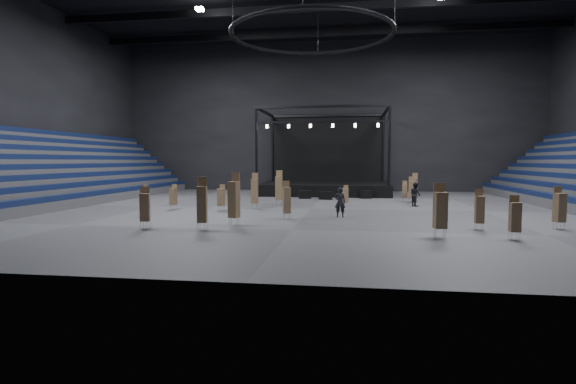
# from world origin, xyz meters

# --- Properties ---
(floor) EXTENTS (50.00, 50.00, 0.00)m
(floor) POSITION_xyz_m (0.00, 0.00, 0.00)
(floor) COLOR #48484A
(floor) RESTS_ON ground
(wall_back) EXTENTS (50.00, 0.20, 18.00)m
(wall_back) POSITION_xyz_m (0.00, 21.00, 9.00)
(wall_back) COLOR black
(wall_back) RESTS_ON ground
(wall_left) EXTENTS (0.20, 42.00, 18.00)m
(wall_left) POSITION_xyz_m (-25.00, 0.00, 9.00)
(wall_left) COLOR black
(wall_left) RESTS_ON ground
(bleachers_left) EXTENTS (7.20, 40.00, 6.40)m
(bleachers_left) POSITION_xyz_m (-22.94, 0.00, 1.73)
(bleachers_left) COLOR #464749
(bleachers_left) RESTS_ON floor
(stage) EXTENTS (14.00, 10.00, 9.20)m
(stage) POSITION_xyz_m (0.00, 16.24, 1.45)
(stage) COLOR black
(stage) RESTS_ON floor
(truss_ring) EXTENTS (12.30, 12.30, 5.15)m
(truss_ring) POSITION_xyz_m (-0.00, 0.00, 13.00)
(truss_ring) COLOR black
(truss_ring) RESTS_ON ceiling
(flight_case_left) EXTENTS (1.25, 0.75, 0.78)m
(flight_case_left) POSITION_xyz_m (-1.44, 9.03, 0.39)
(flight_case_left) COLOR black
(flight_case_left) RESTS_ON floor
(flight_case_mid) EXTENTS (1.28, 0.83, 0.79)m
(flight_case_mid) POSITION_xyz_m (0.60, 8.20, 0.39)
(flight_case_mid) COLOR black
(flight_case_mid) RESTS_ON floor
(flight_case_right) EXTENTS (1.26, 0.89, 0.76)m
(flight_case_right) POSITION_xyz_m (4.38, 10.01, 0.38)
(flight_case_right) COLOR black
(flight_case_right) RESTS_ON floor
(chair_stack_0) EXTENTS (0.55, 0.55, 2.80)m
(chair_stack_0) POSITION_xyz_m (-4.69, -11.29, 1.41)
(chair_stack_0) COLOR silver
(chair_stack_0) RESTS_ON floor
(chair_stack_1) EXTENTS (0.49, 0.49, 2.04)m
(chair_stack_1) POSITION_xyz_m (-10.76, -5.48, 1.07)
(chair_stack_1) COLOR silver
(chair_stack_1) RESTS_ON floor
(chair_stack_2) EXTENTS (0.56, 0.56, 2.40)m
(chair_stack_2) POSITION_xyz_m (-0.95, -6.23, 1.22)
(chair_stack_2) COLOR silver
(chair_stack_2) RESTS_ON floor
(chair_stack_3) EXTENTS (0.44, 0.44, 2.14)m
(chair_stack_3) POSITION_xyz_m (9.77, -9.11, 1.11)
(chair_stack_3) COLOR silver
(chair_stack_3) RESTS_ON floor
(chair_stack_4) EXTENTS (0.48, 0.48, 1.87)m
(chair_stack_4) POSITION_xyz_m (7.71, 7.07, 1.00)
(chair_stack_4) COLOR silver
(chair_stack_4) RESTS_ON floor
(chair_stack_5) EXTENTS (0.54, 0.54, 2.86)m
(chair_stack_5) POSITION_xyz_m (-2.88, 2.43, 1.46)
(chair_stack_5) COLOR silver
(chair_stack_5) RESTS_ON floor
(chair_stack_6) EXTENTS (0.55, 0.55, 1.93)m
(chair_stack_6) POSITION_xyz_m (-6.32, -2.44, 1.04)
(chair_stack_6) COLOR silver
(chair_stack_6) RESTS_ON floor
(chair_stack_7) EXTENTS (0.62, 0.62, 2.60)m
(chair_stack_7) POSITION_xyz_m (7.23, -11.99, 1.36)
(chair_stack_7) COLOR silver
(chair_stack_7) RESTS_ON floor
(chair_stack_8) EXTENTS (0.54, 0.54, 1.73)m
(chair_stack_8) POSITION_xyz_m (2.54, 1.57, 0.94)
(chair_stack_8) COLOR silver
(chair_stack_8) RESTS_ON floor
(chair_stack_9) EXTENTS (0.61, 0.61, 2.27)m
(chair_stack_9) POSITION_xyz_m (-7.90, -11.27, 1.20)
(chair_stack_9) COLOR silver
(chair_stack_9) RESTS_ON floor
(chair_stack_10) EXTENTS (0.49, 0.49, 2.72)m
(chair_stack_10) POSITION_xyz_m (-4.30, -0.37, 1.38)
(chair_stack_10) COLOR silver
(chair_stack_10) RESTS_ON floor
(chair_stack_11) EXTENTS (0.64, 0.64, 2.57)m
(chair_stack_11) POSITION_xyz_m (8.47, 6.56, 1.32)
(chair_stack_11) COLOR silver
(chair_stack_11) RESTS_ON floor
(chair_stack_12) EXTENTS (0.51, 0.51, 1.91)m
(chair_stack_12) POSITION_xyz_m (-10.11, -2.13, 1.02)
(chair_stack_12) COLOR silver
(chair_stack_12) RESTS_ON floor
(chair_stack_13) EXTENTS (0.45, 0.45, 2.06)m
(chair_stack_13) POSITION_xyz_m (10.57, -11.99, 1.09)
(chair_stack_13) COLOR silver
(chair_stack_13) RESTS_ON floor
(chair_stack_14) EXTENTS (0.58, 0.58, 2.30)m
(chair_stack_14) POSITION_xyz_m (14.00, -8.37, 1.20)
(chair_stack_14) COLOR silver
(chair_stack_14) RESTS_ON floor
(chair_stack_15) EXTENTS (0.51, 0.51, 2.30)m
(chair_stack_15) POSITION_xyz_m (8.07, 5.31, 1.20)
(chair_stack_15) COLOR silver
(chair_stack_15) RESTS_ON floor
(chair_stack_16) EXTENTS (0.65, 0.65, 2.99)m
(chair_stack_16) POSITION_xyz_m (-3.50, -9.32, 1.51)
(chair_stack_16) COLOR silver
(chair_stack_16) RESTS_ON floor
(man_center) EXTENTS (0.72, 0.48, 1.95)m
(man_center) POSITION_xyz_m (2.33, -4.81, 0.97)
(man_center) COLOR black
(man_center) RESTS_ON floor
(crew_member) EXTENTS (1.02, 1.13, 1.92)m
(crew_member) POSITION_xyz_m (8.10, 3.06, 0.96)
(crew_member) COLOR black
(crew_member) RESTS_ON floor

